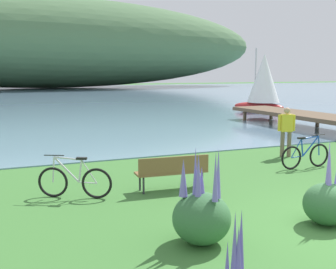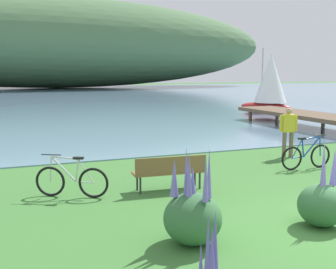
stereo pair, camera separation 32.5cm
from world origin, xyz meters
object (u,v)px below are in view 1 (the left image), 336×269
park_bench_near_camera (172,170)px  bicycle_leaning_near_bench (75,181)px  person_at_shoreline (286,129)px  sailboat_mid_bay (263,82)px  bicycle_beside_path (306,155)px

park_bench_near_camera → bicycle_leaning_near_bench: 2.37m
park_bench_near_camera → bicycle_leaning_near_bench: bicycle_leaning_near_bench is taller
park_bench_near_camera → person_at_shoreline: size_ratio=1.07×
bicycle_leaning_near_bench → sailboat_mid_bay: sailboat_mid_bay is taller
park_bench_near_camera → bicycle_beside_path: size_ratio=1.03×
bicycle_leaning_near_bench → person_at_shoreline: size_ratio=0.92×
bicycle_leaning_near_bench → bicycle_beside_path: (7.07, 0.36, 0.00)m
bicycle_beside_path → person_at_shoreline: bearing=70.8°
bicycle_leaning_near_bench → bicycle_beside_path: 7.08m
park_bench_near_camera → sailboat_mid_bay: sailboat_mid_bay is taller
sailboat_mid_bay → bicycle_leaning_near_bench: bearing=-136.1°
bicycle_leaning_near_bench → park_bench_near_camera: bearing=-7.6°
bicycle_leaning_near_bench → person_at_shoreline: bearing=14.9°
person_at_shoreline → sailboat_mid_bay: 16.85m
sailboat_mid_bay → person_at_shoreline: bearing=-122.8°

